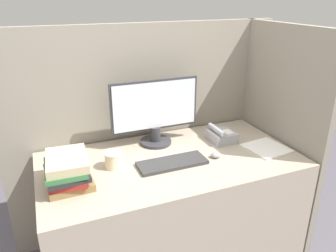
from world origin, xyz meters
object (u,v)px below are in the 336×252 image
object	(u,v)px
monitor	(155,113)
mouse	(216,155)
coffee_cup	(113,160)
desk_telephone	(221,135)
book_stack	(67,171)
keyboard	(172,163)

from	to	relation	value
monitor	mouse	xyz separation A→B (m)	(0.26, -0.33, -0.19)
coffee_cup	desk_telephone	size ratio (longest dim) A/B	0.56
monitor	book_stack	size ratio (longest dim) A/B	1.99
desk_telephone	keyboard	bearing A→B (deg)	-157.82
keyboard	mouse	bearing A→B (deg)	-4.28
coffee_cup	book_stack	distance (m)	0.27
monitor	coffee_cup	world-z (taller)	monitor
keyboard	desk_telephone	distance (m)	0.46
keyboard	desk_telephone	bearing A→B (deg)	22.18
monitor	desk_telephone	size ratio (longest dim) A/B	3.18
monitor	keyboard	size ratio (longest dim) A/B	1.43
coffee_cup	book_stack	world-z (taller)	book_stack
monitor	mouse	size ratio (longest dim) A/B	9.26
coffee_cup	desk_telephone	world-z (taller)	desk_telephone
keyboard	monitor	bearing A→B (deg)	87.65
coffee_cup	keyboard	bearing A→B (deg)	-16.53
mouse	book_stack	world-z (taller)	book_stack
coffee_cup	desk_telephone	distance (m)	0.75
monitor	book_stack	world-z (taller)	monitor
monitor	keyboard	bearing A→B (deg)	-92.35
monitor	coffee_cup	xyz separation A→B (m)	(-0.33, -0.21, -0.16)
coffee_cup	mouse	bearing A→B (deg)	-10.99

